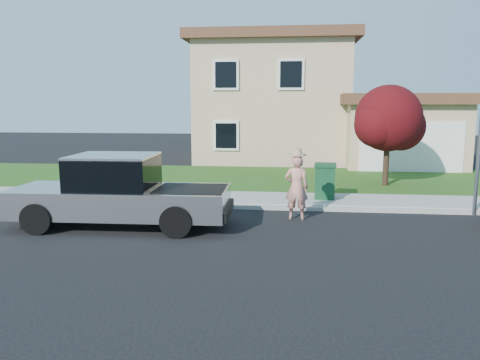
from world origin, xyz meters
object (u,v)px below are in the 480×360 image
Objects in this scene: ornamental_tree at (389,121)px; woman at (297,186)px; trash_bin at (325,181)px; pickup_truck at (119,193)px.

woman is at bearing -122.74° from ornamental_tree.
woman reaches higher than trash_bin.
ornamental_tree is at bearing -120.19° from woman.
pickup_truck is 4.73m from woman.
trash_bin is at bearing -109.35° from woman.
pickup_truck reaches higher than trash_bin.
ornamental_tree reaches higher than pickup_truck.
trash_bin is (5.50, 3.61, -0.16)m from pickup_truck.
ornamental_tree is 3.38× the size of trash_bin.
pickup_truck is 10.58m from ornamental_tree.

